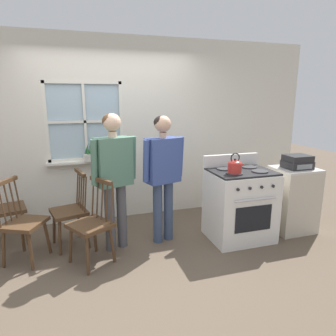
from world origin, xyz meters
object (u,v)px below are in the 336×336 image
at_px(side_counter, 293,199).
at_px(chair_near_stove, 92,225).
at_px(chair_by_window, 22,224).
at_px(chair_center_cluster, 6,210).
at_px(kettle, 235,166).
at_px(potted_plant, 89,156).
at_px(person_elderly_left, 114,169).
at_px(chair_near_wall, 71,212).
at_px(stove, 240,204).
at_px(stereo, 297,162).
at_px(person_teen_center, 163,167).

bearing_deg(side_counter, chair_near_stove, -178.80).
xyz_separation_m(chair_by_window, chair_center_cluster, (-0.27, 0.54, 0.00)).
distance_m(kettle, potted_plant, 2.08).
bearing_deg(person_elderly_left, chair_center_cluster, 138.55).
bearing_deg(chair_near_wall, chair_center_cluster, -126.28).
bearing_deg(chair_center_cluster, stove, -118.75).
relative_size(person_elderly_left, kettle, 6.71).
bearing_deg(stereo, person_teen_center, 172.43).
bearing_deg(chair_near_stove, potted_plant, 146.72).
xyz_separation_m(chair_near_stove, stove, (1.89, 0.05, 0.02)).
distance_m(chair_by_window, potted_plant, 1.35).
distance_m(chair_near_wall, side_counter, 2.98).
relative_size(chair_by_window, stereo, 2.81).
xyz_separation_m(chair_center_cluster, person_teen_center, (1.92, -0.53, 0.54)).
height_order(chair_near_wall, chair_center_cluster, same).
bearing_deg(kettle, chair_center_cluster, 161.95).
distance_m(chair_center_cluster, kettle, 2.92).
relative_size(chair_near_wall, chair_near_stove, 1.00).
relative_size(stove, kettle, 4.39).
height_order(person_teen_center, stove, person_teen_center).
bearing_deg(person_elderly_left, chair_near_wall, 137.45).
bearing_deg(chair_center_cluster, side_counter, -115.54).
xyz_separation_m(chair_near_stove, kettle, (1.71, -0.08, 0.58)).
bearing_deg(chair_near_stove, chair_near_wall, 174.90).
relative_size(stove, potted_plant, 3.94).
xyz_separation_m(chair_by_window, kettle, (2.46, -0.35, 0.58)).
height_order(person_elderly_left, person_teen_center, person_elderly_left).
bearing_deg(stereo, person_elderly_left, 174.87).
xyz_separation_m(chair_near_wall, person_teen_center, (1.14, -0.21, 0.54)).
xyz_separation_m(chair_by_window, stove, (2.63, -0.22, 0.02)).
bearing_deg(chair_near_wall, stove, 64.28).
bearing_deg(stereo, chair_center_cluster, 168.31).
bearing_deg(potted_plant, person_elderly_left, -76.00).
bearing_deg(chair_near_wall, stereo, 67.18).
bearing_deg(chair_by_window, chair_near_stove, -84.15).
relative_size(chair_center_cluster, stereo, 2.81).
bearing_deg(person_elderly_left, stereo, -23.63).
xyz_separation_m(person_elderly_left, side_counter, (2.42, -0.20, -0.56)).
relative_size(chair_near_stove, person_elderly_left, 0.58).
relative_size(chair_center_cluster, person_elderly_left, 0.58).
bearing_deg(person_teen_center, stereo, -23.89).
relative_size(chair_center_cluster, person_teen_center, 0.59).
distance_m(chair_center_cluster, person_elderly_left, 1.53).
distance_m(stove, potted_plant, 2.22).
bearing_deg(chair_center_cluster, person_teen_center, -119.63).
height_order(chair_center_cluster, person_elderly_left, person_elderly_left).
relative_size(chair_near_wall, chair_center_cluster, 1.00).
bearing_deg(chair_by_window, person_elderly_left, -65.16).
bearing_deg(stereo, chair_near_wall, 171.26).
xyz_separation_m(potted_plant, side_counter, (2.66, -1.14, -0.56)).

